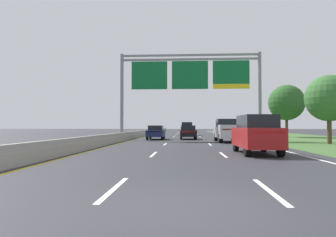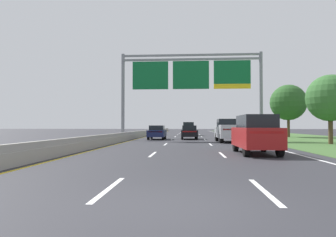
# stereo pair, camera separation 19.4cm
# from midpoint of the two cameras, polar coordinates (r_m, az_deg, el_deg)

# --- Properties ---
(ground_plane) EXTENTS (220.00, 220.00, 0.00)m
(ground_plane) POSITION_cam_midpoint_polar(r_m,az_deg,el_deg) (40.89, 3.94, -3.52)
(ground_plane) COLOR #2B2B30
(lane_striping) EXTENTS (11.96, 106.00, 0.01)m
(lane_striping) POSITION_cam_midpoint_polar(r_m,az_deg,el_deg) (40.43, 3.94, -3.53)
(lane_striping) COLOR white
(lane_striping) RESTS_ON ground
(grass_verge_right) EXTENTS (14.00, 110.00, 0.02)m
(grass_verge_right) POSITION_cam_midpoint_polar(r_m,az_deg,el_deg) (43.21, 22.81, -3.28)
(grass_verge_right) COLOR #3D602D
(grass_verge_right) RESTS_ON ground
(median_barrier_concrete) EXTENTS (0.60, 110.00, 0.85)m
(median_barrier_concrete) POSITION_cam_midpoint_polar(r_m,az_deg,el_deg) (41.41, -5.25, -3.00)
(median_barrier_concrete) COLOR #99968E
(median_barrier_concrete) RESTS_ON ground
(overhead_sign_gantry) EXTENTS (15.06, 0.42, 9.33)m
(overhead_sign_gantry) POSITION_cam_midpoint_polar(r_m,az_deg,el_deg) (32.96, 4.45, 7.46)
(overhead_sign_gantry) COLOR gray
(overhead_sign_gantry) RESTS_ON ground
(pickup_truck_silver) EXTENTS (2.11, 5.44, 2.20)m
(pickup_truck_silver) POSITION_cam_midpoint_polar(r_m,az_deg,el_deg) (29.56, 11.28, -2.23)
(pickup_truck_silver) COLOR #B2B5BA
(pickup_truck_silver) RESTS_ON ground
(car_black_centre_lane_sedan) EXTENTS (1.89, 4.43, 1.57)m
(car_black_centre_lane_sedan) POSITION_cam_midpoint_polar(r_m,az_deg,el_deg) (35.19, 4.13, -2.53)
(car_black_centre_lane_sedan) COLOR black
(car_black_centre_lane_sedan) RESTS_ON ground
(car_navy_left_lane_sedan) EXTENTS (1.83, 4.41, 1.57)m
(car_navy_left_lane_sedan) POSITION_cam_midpoint_polar(r_m,az_deg,el_deg) (34.49, -1.89, -2.56)
(car_navy_left_lane_sedan) COLOR #161E47
(car_navy_left_lane_sedan) RESTS_ON ground
(car_red_right_lane_suv) EXTENTS (1.96, 4.72, 2.11)m
(car_red_right_lane_suv) POSITION_cam_midpoint_polar(r_m,az_deg,el_deg) (17.40, 16.29, -2.74)
(car_red_right_lane_suv) COLOR maroon
(car_red_right_lane_suv) RESTS_ON ground
(car_darkgreen_centre_lane_suv) EXTENTS (1.90, 4.70, 2.11)m
(car_darkgreen_centre_lane_suv) POSITION_cam_midpoint_polar(r_m,az_deg,el_deg) (48.94, 3.96, -1.88)
(car_darkgreen_centre_lane_suv) COLOR #193D23
(car_darkgreen_centre_lane_suv) RESTS_ON ground
(roadside_tree_near) EXTENTS (3.90, 3.90, 5.81)m
(roadside_tree_near) POSITION_cam_midpoint_polar(r_m,az_deg,el_deg) (29.02, 28.12, 3.37)
(roadside_tree_near) COLOR #4C3823
(roadside_tree_near) RESTS_ON ground
(roadside_tree_mid) EXTENTS (4.83, 4.83, 7.11)m
(roadside_tree_mid) POSITION_cam_midpoint_polar(r_m,az_deg,el_deg) (44.59, 21.59, 2.78)
(roadside_tree_mid) COLOR #4C3823
(roadside_tree_mid) RESTS_ON ground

